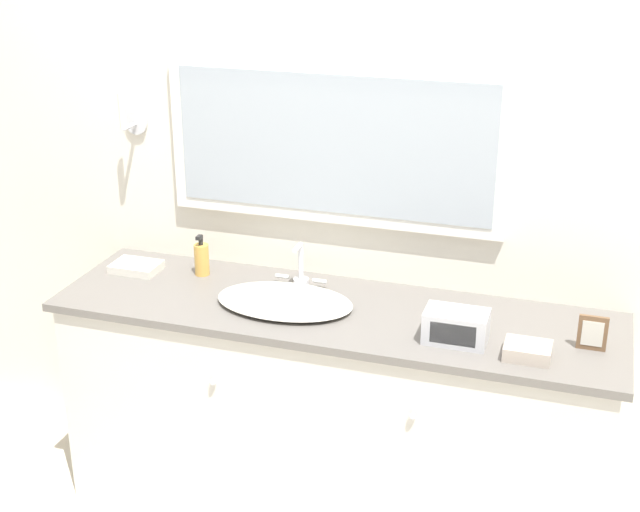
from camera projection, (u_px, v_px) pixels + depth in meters
The scene contains 8 objects.
wall_back at pixel (359, 174), 3.36m from camera, with size 8.00×0.18×2.55m.
vanity_counter at pixel (334, 410), 3.40m from camera, with size 2.07×0.59×0.86m.
sink_basin at pixel (285, 300), 3.26m from camera, with size 0.51×0.38×0.18m.
soap_bottle at pixel (202, 259), 3.50m from camera, with size 0.06×0.06×0.17m.
appliance_box at pixel (456, 327), 2.98m from camera, with size 0.21×0.13×0.11m.
picture_frame at pixel (592, 333), 2.92m from camera, with size 0.10×0.01×0.12m.
hand_towel_near_sink at pixel (136, 267), 3.56m from camera, with size 0.19×0.14×0.03m.
hand_towel_far_corner at pixel (528, 351), 2.89m from camera, with size 0.15×0.12×0.05m.
Camera 1 is at (0.85, -2.49, 2.26)m, focal length 50.00 mm.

